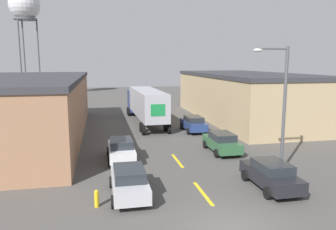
# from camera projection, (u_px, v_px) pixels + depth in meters

# --- Properties ---
(ground_plane) EXTENTS (160.00, 160.00, 0.00)m
(ground_plane) POSITION_uv_depth(u_px,v_px,m) (232.00, 230.00, 13.56)
(ground_plane) COLOR #4C4947
(road_centerline) EXTENTS (0.20, 15.06, 0.01)m
(road_centerline) POSITION_uv_depth(u_px,v_px,m) (203.00, 193.00, 17.37)
(road_centerline) COLOR yellow
(road_centerline) RESTS_ON ground_plane
(warehouse_left) EXTENTS (14.13, 27.07, 5.59)m
(warehouse_left) POSITION_uv_depth(u_px,v_px,m) (2.00, 108.00, 29.55)
(warehouse_left) COLOR #9E7051
(warehouse_left) RESTS_ON ground_plane
(warehouse_right) EXTENTS (10.27, 24.31, 5.58)m
(warehouse_right) POSITION_uv_depth(u_px,v_px,m) (244.00, 96.00, 39.76)
(warehouse_right) COLOR tan
(warehouse_right) RESTS_ON ground_plane
(semi_truck) EXTENTS (3.20, 14.72, 3.87)m
(semi_truck) POSITION_uv_depth(u_px,v_px,m) (145.00, 103.00, 37.20)
(semi_truck) COLOR navy
(semi_truck) RESTS_ON ground_plane
(parked_car_left_near) EXTENTS (1.96, 4.31, 1.54)m
(parked_car_left_near) POSITION_uv_depth(u_px,v_px,m) (129.00, 181.00, 16.89)
(parked_car_left_near) COLOR #B2B2B7
(parked_car_left_near) RESTS_ON ground_plane
(parked_car_right_near) EXTENTS (1.96, 4.31, 1.54)m
(parked_car_right_near) POSITION_uv_depth(u_px,v_px,m) (271.00, 174.00, 17.95)
(parked_car_right_near) COLOR black
(parked_car_right_near) RESTS_ON ground_plane
(parked_car_right_far) EXTENTS (1.96, 4.31, 1.54)m
(parked_car_right_far) POSITION_uv_depth(u_px,v_px,m) (193.00, 124.00, 32.75)
(parked_car_right_far) COLOR navy
(parked_car_right_far) RESTS_ON ground_plane
(parked_car_right_mid) EXTENTS (1.96, 4.31, 1.54)m
(parked_car_right_mid) POSITION_uv_depth(u_px,v_px,m) (222.00, 142.00, 25.18)
(parked_car_right_mid) COLOR #2D5B38
(parked_car_right_mid) RESTS_ON ground_plane
(parked_car_left_far) EXTENTS (1.96, 4.31, 1.54)m
(parked_car_left_far) POSITION_uv_depth(u_px,v_px,m) (121.00, 149.00, 23.12)
(parked_car_left_far) COLOR silver
(parked_car_left_far) RESTS_ON ground_plane
(water_tower) EXTENTS (5.79, 5.79, 20.63)m
(water_tower) POSITION_uv_depth(u_px,v_px,m) (24.00, 6.00, 62.74)
(water_tower) COLOR #47474C
(water_tower) RESTS_ON ground_plane
(street_lamp) EXTENTS (2.30, 0.32, 7.82)m
(street_lamp) POSITION_uv_depth(u_px,v_px,m) (281.00, 101.00, 19.98)
(street_lamp) COLOR #4C4C51
(street_lamp) RESTS_ON ground_plane
(fire_hydrant) EXTENTS (0.22, 0.22, 0.86)m
(fire_hydrant) POSITION_uv_depth(u_px,v_px,m) (97.00, 198.00, 15.66)
(fire_hydrant) COLOR gold
(fire_hydrant) RESTS_ON ground_plane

